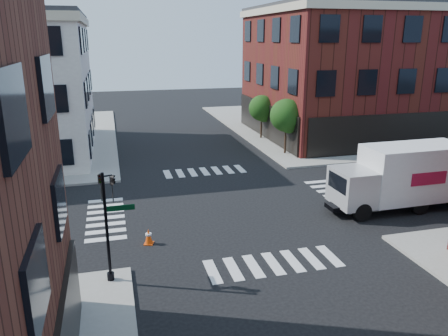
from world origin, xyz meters
TOP-DOWN VIEW (x-y plane):
  - ground at (0.00, 0.00)m, footprint 120.00×120.00m
  - sidewalk_ne at (21.00, 21.00)m, footprint 30.00×30.00m
  - building_ne at (20.50, 16.00)m, footprint 25.00×16.00m
  - tree_near at (7.56, 9.98)m, footprint 2.69×2.69m
  - tree_far at (7.56, 15.98)m, footprint 2.43×2.43m
  - signal_pole at (-6.72, -6.68)m, footprint 1.29×1.24m
  - box_truck at (9.28, -2.75)m, footprint 8.10×2.61m
  - traffic_cone at (-5.02, -3.72)m, footprint 0.53×0.53m

SIDE VIEW (x-z plane):
  - ground at x=0.00m, z-range 0.00..0.00m
  - sidewalk_ne at x=21.00m, z-range 0.00..0.15m
  - traffic_cone at x=-5.02m, z-range -0.01..0.75m
  - box_truck at x=9.28m, z-range 0.07..3.71m
  - signal_pole at x=-6.72m, z-range 0.56..5.16m
  - tree_far at x=7.56m, z-range 0.84..4.91m
  - tree_near at x=7.56m, z-range 0.91..5.41m
  - building_ne at x=20.50m, z-range 0.00..12.00m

